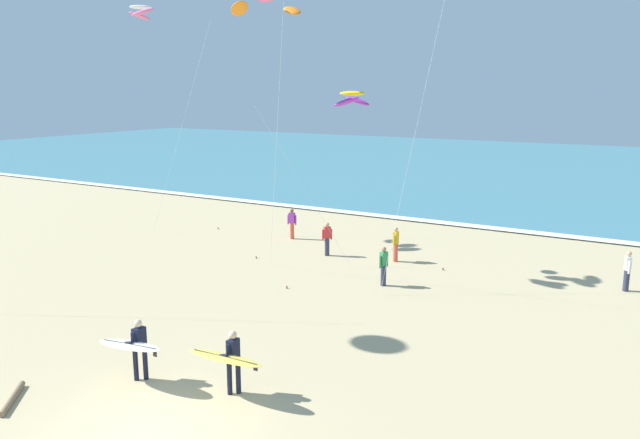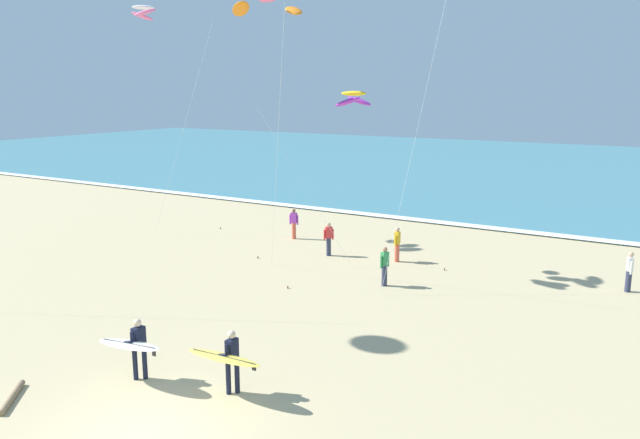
{
  "view_description": "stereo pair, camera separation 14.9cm",
  "coord_description": "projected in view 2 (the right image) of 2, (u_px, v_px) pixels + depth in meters",
  "views": [
    {
      "loc": [
        9.87,
        -8.99,
        7.66
      ],
      "look_at": [
        0.24,
        7.4,
        3.7
      ],
      "focal_mm": 35.25,
      "sensor_mm": 36.0,
      "label": 1
    },
    {
      "loc": [
        10.0,
        -8.91,
        7.66
      ],
      "look_at": [
        0.24,
        7.4,
        3.7
      ],
      "focal_mm": 35.25,
      "sensor_mm": 36.0,
      "label": 2
    }
  ],
  "objects": [
    {
      "name": "driftwood_log",
      "position": [
        12.0,
        397.0,
        15.75
      ],
      "size": [
        1.17,
        1.37,
        0.16
      ],
      "primitive_type": "cylinder",
      "rotation": [
        0.0,
        1.57,
        5.4
      ],
      "color": "#846B4C",
      "rests_on": "ground"
    },
    {
      "name": "kite_arc_ivory_far",
      "position": [
        144.0,
        12.0,
        31.56
      ],
      "size": [
        3.59,
        3.96,
        11.78
      ],
      "color": "pink",
      "rests_on": "ground"
    },
    {
      "name": "kite_arc_golden_distant",
      "position": [
        353.0,
        99.0,
        26.02
      ],
      "size": [
        5.23,
        2.53,
        7.58
      ],
      "color": "purple",
      "rests_on": "ground"
    },
    {
      "name": "ocean_water",
      "position": [
        572.0,
        170.0,
        60.24
      ],
      "size": [
        160.0,
        60.0,
        0.08
      ],
      "primitive_type": "cube",
      "color": "teal",
      "rests_on": "ground"
    },
    {
      "name": "kite_arc_rose_high",
      "position": [
        267.0,
        7.0,
        25.54
      ],
      "size": [
        3.94,
        3.88,
        11.33
      ],
      "color": "orange",
      "rests_on": "ground"
    },
    {
      "name": "bystander_yellow_top",
      "position": [
        397.0,
        244.0,
        28.24
      ],
      "size": [
        0.22,
        0.5,
        1.59
      ],
      "color": "#D8593F",
      "rests_on": "ground"
    },
    {
      "name": "bystander_purple_top",
      "position": [
        294.0,
        223.0,
        32.59
      ],
      "size": [
        0.49,
        0.24,
        1.59
      ],
      "color": "#D8593F",
      "rests_on": "ground"
    },
    {
      "name": "ground_plane",
      "position": [
        142.0,
        437.0,
        14.08
      ],
      "size": [
        160.0,
        160.0,
        0.0
      ],
      "primitive_type": "plane",
      "color": "tan"
    },
    {
      "name": "surfer_lead",
      "position": [
        228.0,
        358.0,
        15.76
      ],
      "size": [
        2.19,
        0.93,
        1.71
      ],
      "color": "black",
      "rests_on": "ground"
    },
    {
      "name": "surfer_trailing",
      "position": [
        134.0,
        345.0,
        16.54
      ],
      "size": [
        2.09,
        0.98,
        1.71
      ],
      "color": "black",
      "rests_on": "ground"
    },
    {
      "name": "bystander_white_top",
      "position": [
        629.0,
        271.0,
        24.02
      ],
      "size": [
        0.27,
        0.48,
        1.59
      ],
      "color": "#2D334C",
      "rests_on": "ground"
    },
    {
      "name": "shoreline_foam",
      "position": [
        479.0,
        226.0,
        35.28
      ],
      "size": [
        160.0,
        0.93,
        0.01
      ],
      "primitive_type": "cube",
      "color": "white",
      "rests_on": "ocean_water"
    },
    {
      "name": "bystander_red_top",
      "position": [
        329.0,
        239.0,
        29.28
      ],
      "size": [
        0.35,
        0.4,
        1.59
      ],
      "color": "#2D334C",
      "rests_on": "ground"
    },
    {
      "name": "bystander_green_top",
      "position": [
        385.0,
        266.0,
        24.76
      ],
      "size": [
        0.26,
        0.48,
        1.59
      ],
      "color": "#2D334C",
      "rests_on": "ground"
    }
  ]
}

